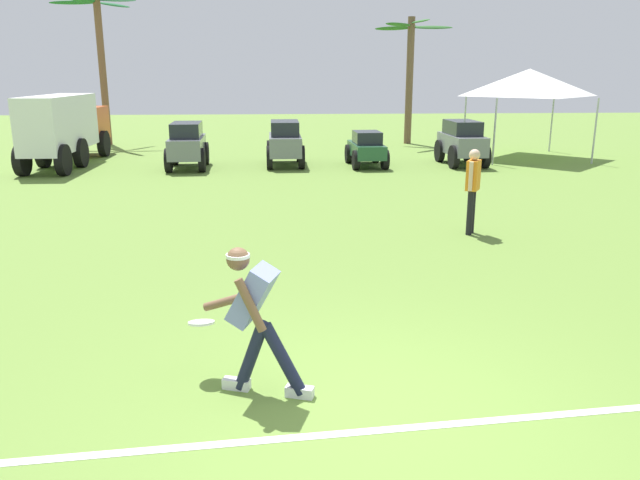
% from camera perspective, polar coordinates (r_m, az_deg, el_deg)
% --- Properties ---
extents(ground_plane, '(80.00, 80.00, 0.00)m').
position_cam_1_polar(ground_plane, '(5.70, 4.47, -15.47)').
color(ground_plane, olive).
extents(field_line_paint, '(22.47, 2.08, 0.01)m').
position_cam_1_polar(field_line_paint, '(5.46, 4.91, -16.98)').
color(field_line_paint, white).
rests_on(field_line_paint, ground_plane).
extents(frisbee_thrower, '(1.05, 0.67, 1.39)m').
position_cam_1_polar(frisbee_thrower, '(5.71, -6.02, -6.63)').
color(frisbee_thrower, '#191E38').
rests_on(frisbee_thrower, ground_plane).
extents(frisbee_in_flight, '(0.27, 0.27, 0.07)m').
position_cam_1_polar(frisbee_in_flight, '(6.20, -10.80, -7.43)').
color(frisbee_in_flight, white).
extents(teammate_near_sideline, '(0.34, 0.46, 1.56)m').
position_cam_1_polar(teammate_near_sideline, '(11.68, 13.79, 5.05)').
color(teammate_near_sideline, black).
rests_on(teammate_near_sideline, ground_plane).
extents(parked_car_slot_a, '(1.25, 2.39, 1.40)m').
position_cam_1_polar(parked_car_slot_a, '(19.79, -12.05, 8.56)').
color(parked_car_slot_a, slate).
rests_on(parked_car_slot_a, ground_plane).
extents(parked_car_slot_b, '(1.18, 2.36, 1.40)m').
position_cam_1_polar(parked_car_slot_b, '(20.02, -3.23, 8.93)').
color(parked_car_slot_b, slate).
rests_on(parked_car_slot_b, ground_plane).
extents(parked_car_slot_c, '(1.16, 2.23, 1.10)m').
position_cam_1_polar(parked_car_slot_c, '(19.91, 4.27, 8.36)').
color(parked_car_slot_c, '#235133').
rests_on(parked_car_slot_c, ground_plane).
extents(parked_car_slot_d, '(1.23, 2.38, 1.40)m').
position_cam_1_polar(parked_car_slot_d, '(20.64, 12.85, 8.77)').
color(parked_car_slot_d, slate).
rests_on(parked_car_slot_d, ground_plane).
extents(box_truck, '(1.41, 5.91, 2.20)m').
position_cam_1_polar(box_truck, '(21.67, -22.24, 9.63)').
color(box_truck, '#CC4C19').
rests_on(box_truck, ground_plane).
extents(palm_tree_far_left, '(3.42, 3.28, 5.92)m').
position_cam_1_polar(palm_tree_far_left, '(27.24, -19.44, 16.11)').
color(palm_tree_far_left, brown).
rests_on(palm_tree_far_left, ground_plane).
extents(palm_tree_left_of_centre, '(3.08, 3.05, 5.02)m').
position_cam_1_polar(palm_tree_left_of_centre, '(26.44, 8.24, 15.41)').
color(palm_tree_left_of_centre, brown).
rests_on(palm_tree_left_of_centre, ground_plane).
extents(event_tent, '(3.46, 3.46, 3.00)m').
position_cam_1_polar(event_tent, '(22.88, 18.58, 13.49)').
color(event_tent, '#B2B5BA').
rests_on(event_tent, ground_plane).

